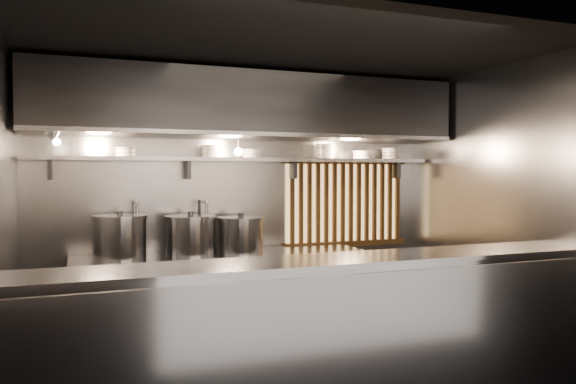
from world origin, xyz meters
TOP-DOWN VIEW (x-y plane):
  - floor at (0.00, 0.00)m, footprint 4.50×4.50m
  - ceiling at (0.00, 0.00)m, footprint 4.50×4.50m
  - wall_back at (0.00, 1.50)m, footprint 4.50×0.00m
  - wall_right at (2.25, 0.00)m, footprint 0.00×3.00m
  - serving_counter at (0.00, -0.96)m, footprint 4.50×0.56m
  - cooking_bench at (-0.30, 1.13)m, footprint 3.00×0.70m
  - bowl_shelf at (0.00, 1.32)m, footprint 4.40×0.34m
  - exhaust_hood at (0.00, 1.10)m, footprint 4.40×0.81m
  - wood_screen at (1.30, 1.45)m, footprint 1.56×0.09m
  - faucet_left at (-1.15, 1.37)m, footprint 0.04×0.30m
  - faucet_right at (-0.45, 1.37)m, footprint 0.04×0.30m
  - heat_lamp at (-1.90, 0.85)m, footprint 0.25×0.35m
  - pendant_bulb at (-0.10, 1.20)m, footprint 0.09×0.09m
  - stock_pot_left at (-1.32, 1.13)m, footprint 0.64×0.64m
  - stock_pot_mid at (-0.10, 1.10)m, footprint 0.52×0.52m
  - stock_pot_right at (-0.62, 1.14)m, footprint 0.62×0.62m
  - bowl_stack_0 at (-1.23, 1.32)m, footprint 0.22×0.22m
  - bowl_stack_1 at (-0.36, 1.32)m, footprint 0.23×0.23m
  - bowl_stack_2 at (0.08, 1.32)m, footprint 0.20×0.20m
  - bowl_stack_3 at (0.96, 1.32)m, footprint 0.22×0.22m
  - bowl_stack_4 at (1.44, 1.32)m, footprint 0.21×0.21m
  - bowl_stack_5 at (1.84, 1.32)m, footprint 0.23×0.23m

SIDE VIEW (x-z plane):
  - floor at x=0.00m, z-range 0.00..0.00m
  - cooking_bench at x=-0.30m, z-range 0.00..0.90m
  - serving_counter at x=0.00m, z-range 0.00..1.13m
  - stock_pot_mid at x=-0.10m, z-range 0.88..1.30m
  - stock_pot_right at x=-0.62m, z-range 0.88..1.32m
  - stock_pot_left at x=-1.32m, z-range 0.88..1.35m
  - faucet_left at x=-1.15m, z-range 1.06..1.56m
  - faucet_right at x=-0.45m, z-range 1.06..1.56m
  - wood_screen at x=1.30m, z-range 0.86..1.90m
  - wall_back at x=0.00m, z-range -0.85..3.65m
  - wall_right at x=2.25m, z-range -0.10..2.90m
  - bowl_shelf at x=0.00m, z-range 1.86..1.90m
  - bowl_stack_0 at x=-1.23m, z-range 1.90..1.99m
  - bowl_stack_4 at x=1.44m, z-range 1.90..1.99m
  - bowl_stack_2 at x=0.08m, z-range 1.90..1.99m
  - pendant_bulb at x=-0.10m, z-range 1.87..2.05m
  - bowl_stack_5 at x=1.84m, z-range 1.90..2.03m
  - bowl_stack_1 at x=-0.36m, z-range 1.90..2.03m
  - bowl_stack_3 at x=0.96m, z-range 1.90..2.07m
  - heat_lamp at x=-1.90m, z-range 1.97..2.17m
  - exhaust_hood at x=0.00m, z-range 2.10..2.75m
  - ceiling at x=0.00m, z-range 2.80..2.80m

